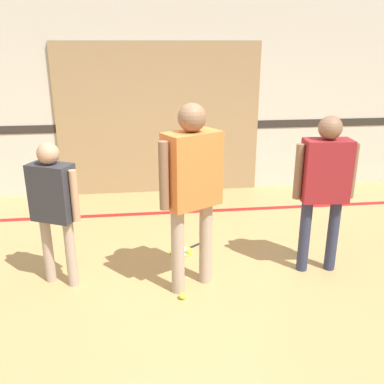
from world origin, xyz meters
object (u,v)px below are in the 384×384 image
racket_spare_on_floor (183,251)px  person_student_right (325,179)px  tennis_ball_near_instructor (182,296)px  tennis_ball_by_spare_racket (188,251)px  person_student_left (53,200)px  person_instructor (192,179)px

racket_spare_on_floor → person_student_right: bearing=-58.8°
tennis_ball_near_instructor → tennis_ball_by_spare_racket: (0.15, 0.87, 0.00)m
person_student_left → person_student_right: person_student_right is taller
person_student_right → tennis_ball_by_spare_racket: 1.67m
tennis_ball_by_spare_racket → racket_spare_on_floor: bearing=126.8°
person_student_left → racket_spare_on_floor: person_student_left is taller
person_instructor → racket_spare_on_floor: person_instructor is taller
racket_spare_on_floor → tennis_ball_by_spare_racket: tennis_ball_by_spare_racket is taller
person_student_right → racket_spare_on_floor: (-1.33, 0.56, -0.98)m
person_instructor → person_student_right: size_ratio=1.10×
person_student_left → tennis_ball_near_instructor: size_ratio=21.34×
racket_spare_on_floor → tennis_ball_near_instructor: (-0.10, -0.94, 0.02)m
racket_spare_on_floor → person_student_left: bearing=166.2°
tennis_ball_near_instructor → person_student_left: bearing=159.3°
person_instructor → tennis_ball_near_instructor: (-0.12, -0.22, -1.06)m
person_student_left → racket_spare_on_floor: (1.25, 0.51, -0.86)m
person_student_left → racket_spare_on_floor: bearing=47.6°
person_student_left → tennis_ball_by_spare_racket: size_ratio=21.34×
person_instructor → person_student_left: 1.30m
racket_spare_on_floor → tennis_ball_by_spare_racket: size_ratio=7.25×
tennis_ball_by_spare_racket → person_student_right: bearing=-20.8°
tennis_ball_near_instructor → person_instructor: bearing=61.9°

